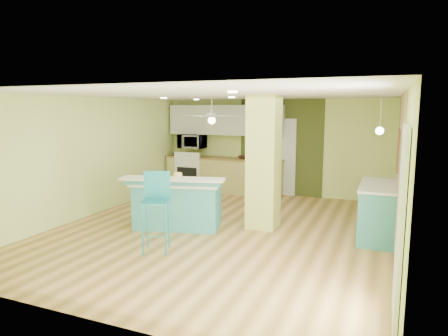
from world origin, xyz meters
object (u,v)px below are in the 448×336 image
Objects in this scene: peninsula at (178,203)px; bar_stool at (156,198)px; canister at (178,178)px; fruit_bowl at (244,157)px; side_counter at (378,211)px.

bar_stool reaches higher than peninsula.
bar_stool is 1.15m from canister.
canister is at bearing -91.32° from fruit_bowl.
fruit_bowl is at bearing 143.41° from side_counter.
side_counter is at bearing 14.51° from canister.
peninsula is 1.56× the size of bar_stool.
peninsula is at bearing 124.59° from canister.
peninsula is at bearing -92.76° from fruit_bowl.
bar_stool reaches higher than canister.
fruit_bowl is (0.16, 3.31, 0.51)m from peninsula.
canister reaches higher than peninsula.
fruit_bowl reaches higher than side_counter.
bar_stool is 4.55m from fruit_bowl.
fruit_bowl is at bearing 69.62° from bar_stool.
fruit_bowl reaches higher than peninsula.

